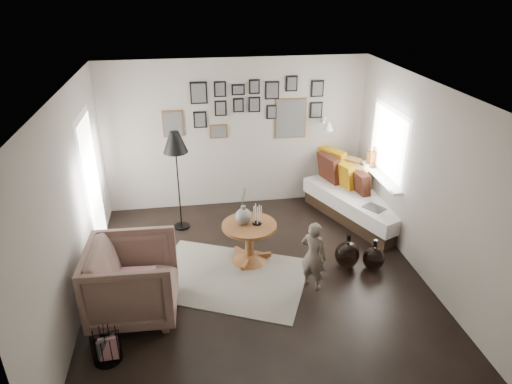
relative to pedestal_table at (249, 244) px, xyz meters
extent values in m
plane|color=black|center=(0.05, -0.48, -0.28)|extent=(4.80, 4.80, 0.00)
plane|color=#9C9388|center=(0.05, 1.92, 1.02)|extent=(4.50, 0.00, 4.50)
plane|color=#9C9388|center=(0.05, -2.88, 1.02)|extent=(4.50, 0.00, 4.50)
plane|color=#9C9388|center=(-2.20, -0.48, 1.02)|extent=(0.00, 4.80, 4.80)
plane|color=#9C9388|center=(2.30, -0.48, 1.02)|extent=(0.00, 4.80, 4.80)
plane|color=white|center=(0.05, -0.48, 2.32)|extent=(4.80, 4.80, 0.00)
plane|color=white|center=(-2.19, 0.72, 0.77)|extent=(0.00, 2.14, 2.14)
plane|color=white|center=(-2.19, 0.72, 0.77)|extent=(0.00, 1.88, 1.88)
plane|color=white|center=(-2.19, 0.72, 0.77)|extent=(0.00, 1.93, 1.93)
plane|color=white|center=(2.28, 0.72, 1.17)|extent=(0.00, 1.30, 1.30)
plane|color=white|center=(2.28, 0.72, 1.17)|extent=(0.00, 1.14, 1.14)
cube|color=white|center=(2.22, 0.72, 0.60)|extent=(0.15, 1.32, 0.04)
cylinder|color=#8C4C14|center=(2.22, 1.07, 0.76)|extent=(0.10, 0.10, 0.28)
cylinder|color=#8C4C14|center=(2.22, 1.24, 0.73)|extent=(0.08, 0.08, 0.22)
cube|color=brown|center=(-1.00, 1.91, 1.27)|extent=(0.35, 0.03, 0.45)
cube|color=black|center=(-1.00, 1.89, 1.27)|extent=(0.30, 0.01, 0.40)
cube|color=black|center=(-0.55, 1.91, 1.77)|extent=(0.28, 0.03, 0.36)
cube|color=black|center=(-0.55, 1.89, 1.77)|extent=(0.23, 0.01, 0.31)
cube|color=black|center=(-0.55, 1.91, 1.32)|extent=(0.22, 0.03, 0.28)
cube|color=black|center=(-0.55, 1.89, 1.32)|extent=(0.17, 0.01, 0.23)
cube|color=black|center=(-0.20, 1.91, 1.82)|extent=(0.20, 0.03, 0.26)
cube|color=black|center=(-0.20, 1.89, 1.82)|extent=(0.15, 0.01, 0.21)
cube|color=black|center=(-0.20, 1.91, 1.50)|extent=(0.20, 0.03, 0.26)
cube|color=black|center=(-0.20, 1.89, 1.50)|extent=(0.15, 0.01, 0.21)
cube|color=black|center=(0.10, 1.91, 1.80)|extent=(0.22, 0.03, 0.18)
cube|color=black|center=(0.10, 1.89, 1.80)|extent=(0.17, 0.01, 0.13)
cube|color=black|center=(0.10, 1.91, 1.54)|extent=(0.18, 0.03, 0.24)
cube|color=black|center=(0.10, 1.89, 1.54)|extent=(0.13, 0.01, 0.19)
cube|color=black|center=(0.37, 1.91, 1.84)|extent=(0.18, 0.03, 0.24)
cube|color=black|center=(0.37, 1.89, 1.84)|extent=(0.13, 0.01, 0.19)
cube|color=black|center=(0.37, 1.91, 1.54)|extent=(0.20, 0.03, 0.26)
cube|color=black|center=(0.37, 1.89, 1.54)|extent=(0.15, 0.01, 0.21)
cube|color=black|center=(0.67, 1.91, 1.77)|extent=(0.24, 0.03, 0.30)
cube|color=black|center=(0.67, 1.89, 1.77)|extent=(0.19, 0.01, 0.25)
cube|color=black|center=(0.67, 1.91, 1.40)|extent=(0.18, 0.03, 0.24)
cube|color=black|center=(0.67, 1.89, 1.40)|extent=(0.13, 0.01, 0.19)
cube|color=brown|center=(1.00, 1.91, 1.27)|extent=(0.55, 0.03, 0.70)
cube|color=black|center=(1.00, 1.89, 1.27)|extent=(0.50, 0.01, 0.65)
cube|color=black|center=(1.00, 1.91, 1.87)|extent=(0.20, 0.03, 0.26)
cube|color=black|center=(1.00, 1.89, 1.87)|extent=(0.15, 0.01, 0.21)
cube|color=black|center=(1.45, 1.91, 1.77)|extent=(0.22, 0.03, 0.28)
cube|color=black|center=(1.45, 1.89, 1.77)|extent=(0.17, 0.01, 0.23)
cube|color=black|center=(1.45, 1.91, 1.40)|extent=(0.22, 0.03, 0.28)
cube|color=black|center=(1.45, 1.89, 1.40)|extent=(0.17, 0.01, 0.23)
cube|color=brown|center=(-0.25, 1.91, 1.10)|extent=(0.30, 0.03, 0.24)
cube|color=black|center=(-0.25, 1.89, 1.10)|extent=(0.25, 0.01, 0.19)
cube|color=white|center=(1.60, 1.89, 1.22)|extent=(0.06, 0.04, 0.10)
cylinder|color=white|center=(1.60, 1.77, 1.24)|extent=(0.02, 0.24, 0.02)
cone|color=white|center=(1.60, 1.64, 1.18)|extent=(0.18, 0.18, 0.14)
cube|color=beige|center=(-0.35, -0.38, -0.28)|extent=(2.49, 2.17, 0.01)
cone|color=brown|center=(0.00, 0.00, -0.23)|extent=(0.58, 0.58, 0.11)
cylinder|color=brown|center=(0.00, 0.00, 0.03)|extent=(0.12, 0.12, 0.44)
cylinder|color=brown|center=(0.00, 0.00, 0.31)|extent=(0.78, 0.78, 0.04)
ellipsoid|color=black|center=(-0.08, 0.02, 0.45)|extent=(0.22, 0.22, 0.24)
cylinder|color=black|center=(-0.08, 0.02, 0.59)|extent=(0.07, 0.07, 0.04)
cylinder|color=black|center=(0.11, 0.00, 0.34)|extent=(0.13, 0.13, 0.02)
cube|color=black|center=(2.05, 0.99, -0.17)|extent=(1.52, 2.15, 0.23)
cube|color=white|center=(2.05, 0.99, 0.06)|extent=(1.60, 2.22, 0.25)
cube|color=#AE7109|center=(2.07, 1.81, 0.45)|extent=(0.50, 0.62, 0.58)
cube|color=#391912|center=(1.92, 1.70, 0.42)|extent=(0.37, 0.56, 0.52)
cube|color=brown|center=(2.19, 1.53, 0.41)|extent=(0.50, 0.53, 0.50)
cube|color=#AE7109|center=(1.99, 1.39, 0.39)|extent=(0.36, 0.52, 0.48)
cube|color=brown|center=(2.15, 1.20, 0.37)|extent=(0.43, 0.48, 0.44)
cube|color=#391912|center=(2.05, 1.05, 0.36)|extent=(0.27, 0.44, 0.41)
cube|color=black|center=(2.05, 0.44, 0.19)|extent=(0.36, 0.39, 0.02)
imported|color=brown|center=(-1.54, -0.89, 0.19)|extent=(1.08, 1.06, 0.95)
cube|color=beige|center=(-1.51, -0.84, 0.20)|extent=(0.46, 0.47, 0.20)
cylinder|color=black|center=(-0.97, 1.15, -0.27)|extent=(0.26, 0.26, 0.03)
cylinder|color=black|center=(-0.97, 1.15, 0.45)|extent=(0.02, 0.02, 1.47)
cone|color=black|center=(-0.97, 1.15, 1.21)|extent=(0.39, 0.39, 0.33)
cube|color=black|center=(-1.80, -1.64, -0.12)|extent=(0.21, 0.18, 0.28)
cube|color=beige|center=(-1.77, -1.66, -0.12)|extent=(0.20, 0.08, 0.28)
ellipsoid|color=black|center=(1.35, -0.36, -0.08)|extent=(0.35, 0.35, 0.40)
cylinder|color=black|center=(1.35, -0.36, 0.18)|extent=(0.06, 0.06, 0.12)
ellipsoid|color=black|center=(1.70, -0.48, -0.11)|extent=(0.31, 0.31, 0.35)
cylinder|color=black|center=(1.70, -0.48, 0.13)|extent=(0.06, 0.06, 0.12)
imported|color=#695D53|center=(0.74, -0.73, 0.21)|extent=(0.42, 0.41, 0.98)
camera|label=1|loc=(-0.78, -5.55, 3.52)|focal=32.00mm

